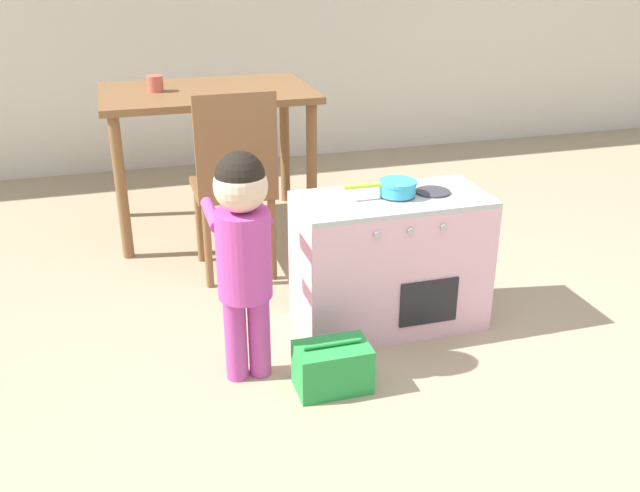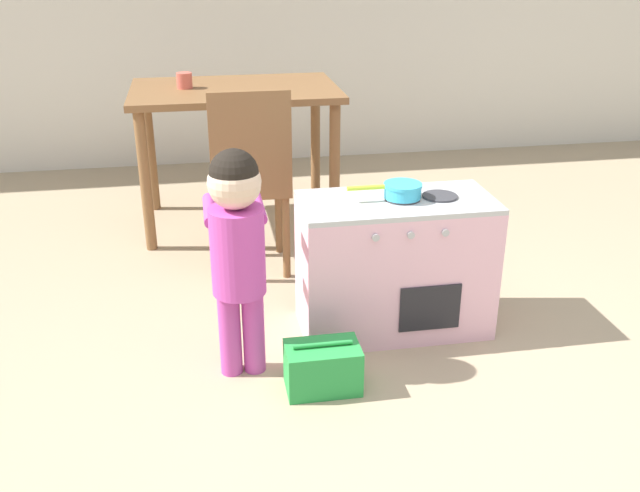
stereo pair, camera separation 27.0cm
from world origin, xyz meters
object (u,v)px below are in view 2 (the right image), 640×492
Objects in this scene: dining_chair_near at (250,179)px; cup_on_table at (184,80)px; dining_table at (235,109)px; toy_pot at (402,189)px; child_figure at (237,235)px; toy_basket at (323,367)px; play_kitchen at (395,265)px.

dining_chair_near is 11.02× the size of cup_on_table.
cup_on_table is (-0.26, 0.02, 0.15)m from dining_table.
toy_pot is 0.69m from child_figure.
toy_pot is 0.75m from toy_basket.
child_figure is at bearing -97.82° from dining_chair_near.
toy_pot is 1.12× the size of toy_basket.
toy_pot is 1.55m from cup_on_table.
dining_chair_near reaches higher than play_kitchen.
play_kitchen is 1.62m from cup_on_table.
child_figure is at bearing -161.22° from toy_pot.
dining_table is (-0.55, 1.29, 0.05)m from toy_pot.
cup_on_table is at bearing 111.73° from dining_chair_near.
play_kitchen is 9.35× the size of cup_on_table.
toy_basket is 1.89m from cup_on_table.
toy_basket is 1.10m from dining_chair_near.
child_figure is 0.79× the size of dining_table.
toy_basket is at bearing -84.08° from dining_table.
toy_pot is at bearing 1.95° from play_kitchen.
play_kitchen reaches higher than toy_basket.
dining_chair_near is at bearing 130.75° from toy_pot.
dining_chair_near is (-0.16, 1.01, 0.39)m from toy_basket.
child_figure is at bearing -84.11° from cup_on_table.
cup_on_table is (-0.43, 1.70, 0.72)m from toy_basket.
play_kitchen is at bearing -50.01° from dining_chair_near.
toy_basket is at bearing -81.17° from dining_chair_near.
toy_basket is at bearing -31.61° from child_figure.
play_kitchen is 0.85× the size of dining_chair_near.
play_kitchen is 1.45m from dining_table.
cup_on_table reaches higher than play_kitchen.
toy_pot is 0.83m from dining_chair_near.
toy_pot is at bearing -49.25° from dining_chair_near.
toy_pot is 0.27× the size of dining_table.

